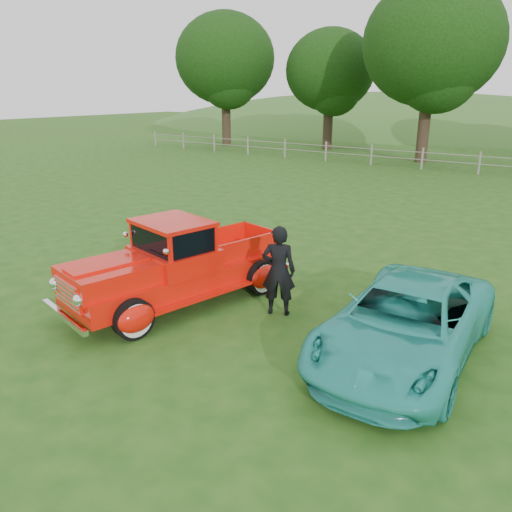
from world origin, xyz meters
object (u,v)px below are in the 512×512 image
Objects in this scene: red_pickup at (177,266)px; man at (279,271)px; tree_near_west at (433,43)px; teal_sedan at (406,323)px; tree_far_west at (225,59)px; tree_mid_west at (330,71)px.

man is (2.03, 0.71, 0.11)m from red_pickup.
red_pickup is (2.59, -24.28, -6.00)m from tree_near_west.
teal_sedan is 2.67m from man.
tree_far_west is 34.54m from teal_sedan.
tree_far_west is 5.47× the size of man.
tree_mid_west reaches higher than red_pickup.
red_pickup is (10.59, -27.28, -4.75)m from tree_mid_west.
man is at bearing -78.92° from tree_near_west.
tree_mid_west is 1.61× the size of red_pickup.
tree_mid_west reaches higher than man.
tree_near_west reaches higher than tree_mid_west.
teal_sedan is (4.67, 0.44, -0.16)m from red_pickup.
tree_far_west is 1.89× the size of red_pickup.
tree_near_west is 24.73m from man.
tree_far_west reaches higher than red_pickup.
tree_near_west is at bearing 108.92° from red_pickup.
red_pickup reaches higher than teal_sedan.
tree_near_west is at bearing 105.10° from teal_sedan.
tree_mid_west is 29.65m from red_pickup.
teal_sedan is at bearing 148.66° from man.
red_pickup is (18.59, -25.28, -5.69)m from tree_far_west.
red_pickup is 2.89× the size of man.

